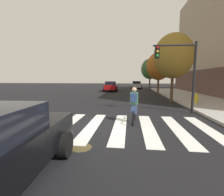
{
  "coord_description": "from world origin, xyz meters",
  "views": [
    {
      "loc": [
        1.42,
        -6.52,
        2.09
      ],
      "look_at": [
        0.54,
        1.16,
        1.11
      ],
      "focal_mm": 24.85,
      "sensor_mm": 36.0,
      "label": 1
    }
  ],
  "objects_px": {
    "sedan_mid": "(111,86)",
    "street_tree_mid": "(159,66)",
    "street_tree_near": "(173,56)",
    "street_tree_far": "(150,69)",
    "traffic_light_near": "(180,65)",
    "sedan_far": "(137,85)",
    "fire_hydrant": "(196,98)",
    "cyclist": "(134,105)",
    "manhole_cover": "(81,147)"
  },
  "relations": [
    {
      "from": "fire_hydrant",
      "to": "street_tree_mid",
      "type": "distance_m",
      "value": 7.98
    },
    {
      "from": "sedan_far",
      "to": "street_tree_near",
      "type": "xyz_separation_m",
      "value": [
        2.23,
        -18.73,
        3.18
      ]
    },
    {
      "from": "sedan_mid",
      "to": "street_tree_mid",
      "type": "height_order",
      "value": "street_tree_mid"
    },
    {
      "from": "sedan_far",
      "to": "street_tree_near",
      "type": "height_order",
      "value": "street_tree_near"
    },
    {
      "from": "street_tree_near",
      "to": "street_tree_mid",
      "type": "bearing_deg",
      "value": 90.96
    },
    {
      "from": "sedan_mid",
      "to": "manhole_cover",
      "type": "bearing_deg",
      "value": -85.46
    },
    {
      "from": "sedan_far",
      "to": "street_tree_near",
      "type": "bearing_deg",
      "value": -83.21
    },
    {
      "from": "sedan_mid",
      "to": "cyclist",
      "type": "xyz_separation_m",
      "value": [
        3.34,
        -18.29,
        0.0
      ]
    },
    {
      "from": "fire_hydrant",
      "to": "street_tree_near",
      "type": "relative_size",
      "value": 0.13
    },
    {
      "from": "street_tree_near",
      "to": "street_tree_mid",
      "type": "height_order",
      "value": "street_tree_near"
    },
    {
      "from": "street_tree_mid",
      "to": "sedan_mid",
      "type": "bearing_deg",
      "value": 141.42
    },
    {
      "from": "street_tree_near",
      "to": "street_tree_mid",
      "type": "xyz_separation_m",
      "value": [
        -0.1,
        6.1,
        -0.38
      ]
    },
    {
      "from": "fire_hydrant",
      "to": "street_tree_mid",
      "type": "xyz_separation_m",
      "value": [
        -1.77,
        7.15,
        3.07
      ]
    },
    {
      "from": "fire_hydrant",
      "to": "street_tree_far",
      "type": "height_order",
      "value": "street_tree_far"
    },
    {
      "from": "manhole_cover",
      "to": "cyclist",
      "type": "relative_size",
      "value": 0.37
    },
    {
      "from": "sedan_mid",
      "to": "street_tree_near",
      "type": "bearing_deg",
      "value": -59.29
    },
    {
      "from": "sedan_mid",
      "to": "street_tree_far",
      "type": "height_order",
      "value": "street_tree_far"
    },
    {
      "from": "manhole_cover",
      "to": "street_tree_near",
      "type": "xyz_separation_m",
      "value": [
        5.12,
        9.72,
        3.98
      ]
    },
    {
      "from": "manhole_cover",
      "to": "fire_hydrant",
      "type": "height_order",
      "value": "fire_hydrant"
    },
    {
      "from": "street_tree_mid",
      "to": "sedan_far",
      "type": "bearing_deg",
      "value": 99.56
    },
    {
      "from": "cyclist",
      "to": "street_tree_near",
      "type": "xyz_separation_m",
      "value": [
        3.46,
        6.84,
        3.14
      ]
    },
    {
      "from": "street_tree_near",
      "to": "street_tree_far",
      "type": "height_order",
      "value": "street_tree_near"
    },
    {
      "from": "sedan_far",
      "to": "street_tree_far",
      "type": "height_order",
      "value": "street_tree_far"
    },
    {
      "from": "traffic_light_near",
      "to": "street_tree_near",
      "type": "relative_size",
      "value": 0.71
    },
    {
      "from": "sedan_mid",
      "to": "street_tree_near",
      "type": "xyz_separation_m",
      "value": [
        6.8,
        -11.44,
        3.14
      ]
    },
    {
      "from": "sedan_far",
      "to": "street_tree_mid",
      "type": "height_order",
      "value": "street_tree_mid"
    },
    {
      "from": "sedan_mid",
      "to": "fire_hydrant",
      "type": "height_order",
      "value": "sedan_mid"
    },
    {
      "from": "sedan_far",
      "to": "street_tree_far",
      "type": "xyz_separation_m",
      "value": [
        2.11,
        -4.27,
        2.97
      ]
    },
    {
      "from": "sedan_far",
      "to": "fire_hydrant",
      "type": "bearing_deg",
      "value": -78.86
    },
    {
      "from": "traffic_light_near",
      "to": "street_tree_far",
      "type": "height_order",
      "value": "street_tree_far"
    },
    {
      "from": "sedan_mid",
      "to": "cyclist",
      "type": "distance_m",
      "value": 18.59
    },
    {
      "from": "fire_hydrant",
      "to": "street_tree_near",
      "type": "xyz_separation_m",
      "value": [
        -1.67,
        1.05,
        3.45
      ]
    },
    {
      "from": "sedan_far",
      "to": "street_tree_far",
      "type": "bearing_deg",
      "value": -63.71
    },
    {
      "from": "cyclist",
      "to": "street_tree_near",
      "type": "bearing_deg",
      "value": 63.18
    },
    {
      "from": "manhole_cover",
      "to": "street_tree_near",
      "type": "height_order",
      "value": "street_tree_near"
    },
    {
      "from": "sedan_mid",
      "to": "street_tree_mid",
      "type": "bearing_deg",
      "value": -38.58
    },
    {
      "from": "traffic_light_near",
      "to": "street_tree_far",
      "type": "relative_size",
      "value": 0.75
    },
    {
      "from": "traffic_light_near",
      "to": "street_tree_mid",
      "type": "relative_size",
      "value": 0.79
    },
    {
      "from": "street_tree_mid",
      "to": "street_tree_far",
      "type": "height_order",
      "value": "street_tree_far"
    },
    {
      "from": "street_tree_far",
      "to": "manhole_cover",
      "type": "bearing_deg",
      "value": -101.68
    },
    {
      "from": "street_tree_far",
      "to": "street_tree_near",
      "type": "bearing_deg",
      "value": -89.53
    },
    {
      "from": "cyclist",
      "to": "fire_hydrant",
      "type": "xyz_separation_m",
      "value": [
        5.13,
        5.79,
        -0.31
      ]
    },
    {
      "from": "sedan_far",
      "to": "street_tree_mid",
      "type": "xyz_separation_m",
      "value": [
        2.13,
        -12.63,
        2.8
      ]
    },
    {
      "from": "manhole_cover",
      "to": "street_tree_near",
      "type": "relative_size",
      "value": 0.11
    },
    {
      "from": "sedan_mid",
      "to": "street_tree_mid",
      "type": "distance_m",
      "value": 9.0
    },
    {
      "from": "street_tree_mid",
      "to": "fire_hydrant",
      "type": "bearing_deg",
      "value": -76.12
    },
    {
      "from": "sedan_far",
      "to": "manhole_cover",
      "type": "bearing_deg",
      "value": -95.79
    },
    {
      "from": "fire_hydrant",
      "to": "sedan_far",
      "type": "bearing_deg",
      "value": 101.14
    },
    {
      "from": "sedan_far",
      "to": "fire_hydrant",
      "type": "relative_size",
      "value": 5.9
    },
    {
      "from": "sedan_far",
      "to": "street_tree_near",
      "type": "relative_size",
      "value": 0.78
    }
  ]
}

